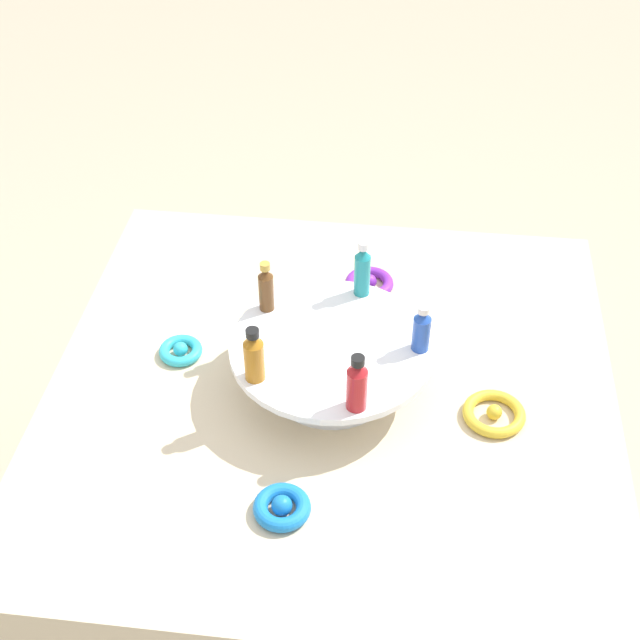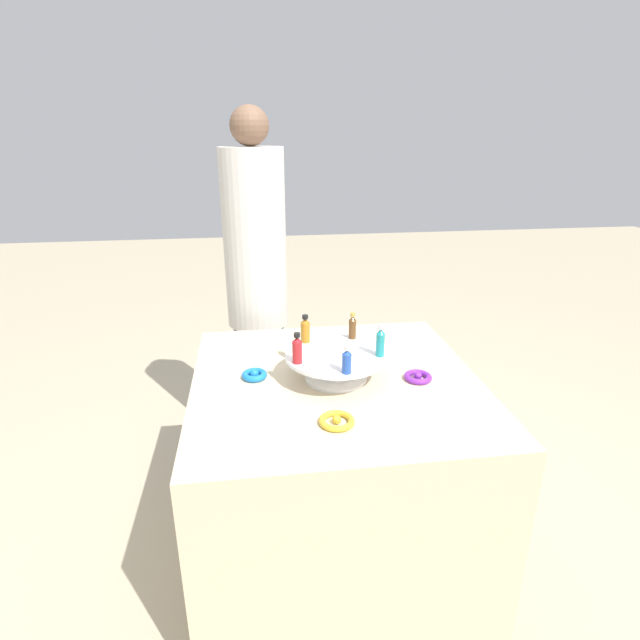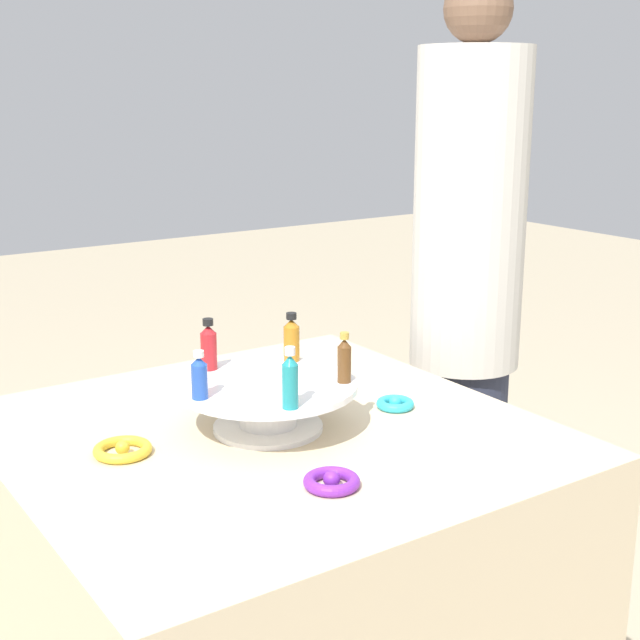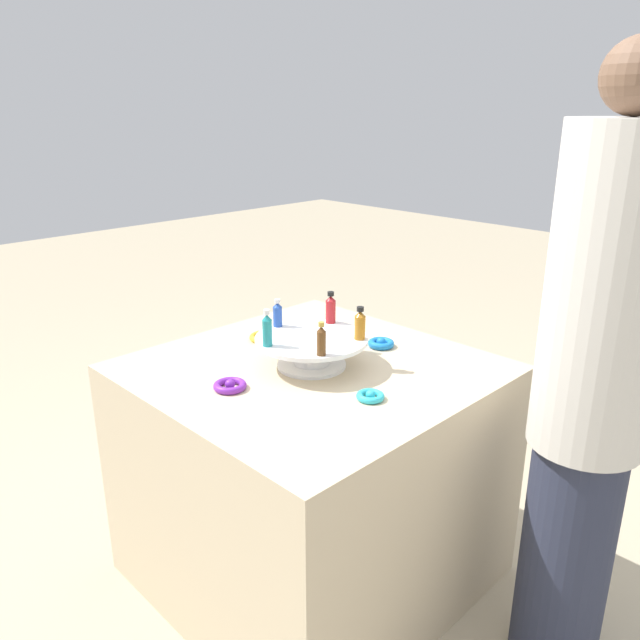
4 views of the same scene
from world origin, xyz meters
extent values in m
cube|color=beige|center=(0.00, 0.00, 0.36)|extent=(0.93, 0.93, 0.72)
cylinder|color=white|center=(0.00, 0.00, 0.73)|extent=(0.20, 0.20, 0.01)
cylinder|color=white|center=(0.00, 0.00, 0.77)|extent=(0.11, 0.11, 0.07)
cylinder|color=white|center=(0.00, 0.00, 0.81)|extent=(0.33, 0.33, 0.01)
cylinder|color=#AD6B19|center=(-0.11, -0.09, 0.85)|extent=(0.03, 0.03, 0.07)
cone|color=#AD6B19|center=(-0.11, -0.09, 0.89)|extent=(0.03, 0.03, 0.02)
cylinder|color=black|center=(-0.11, -0.09, 0.90)|extent=(0.02, 0.02, 0.01)
cylinder|color=#B21E23|center=(0.05, -0.13, 0.85)|extent=(0.03, 0.03, 0.07)
cone|color=#B21E23|center=(0.05, -0.13, 0.89)|extent=(0.03, 0.03, 0.02)
cylinder|color=black|center=(0.05, -0.13, 0.90)|extent=(0.02, 0.02, 0.01)
cylinder|color=#234CAD|center=(0.14, 0.01, 0.84)|extent=(0.03, 0.03, 0.06)
cone|color=#234CAD|center=(0.14, 0.01, 0.88)|extent=(0.03, 0.03, 0.01)
cylinder|color=silver|center=(0.14, 0.01, 0.89)|extent=(0.02, 0.02, 0.01)
cylinder|color=teal|center=(0.04, 0.13, 0.85)|extent=(0.03, 0.03, 0.08)
cone|color=teal|center=(0.04, 0.13, 0.89)|extent=(0.03, 0.03, 0.02)
cylinder|color=silver|center=(0.04, 0.13, 0.91)|extent=(0.02, 0.02, 0.01)
cylinder|color=brown|center=(-0.12, 0.08, 0.84)|extent=(0.03, 0.03, 0.07)
cone|color=brown|center=(-0.12, 0.08, 0.88)|extent=(0.02, 0.02, 0.01)
cylinder|color=#B79338|center=(-0.12, 0.08, 0.90)|extent=(0.02, 0.02, 0.01)
torus|color=gold|center=(0.26, -0.04, 0.73)|extent=(0.10, 0.10, 0.02)
sphere|color=gold|center=(0.26, -0.04, 0.73)|extent=(0.02, 0.02, 0.02)
torus|color=purple|center=(0.04, 0.26, 0.73)|extent=(0.09, 0.09, 0.02)
sphere|color=purple|center=(0.04, 0.26, 0.73)|extent=(0.03, 0.03, 0.03)
torus|color=#2DB7CC|center=(-0.26, 0.04, 0.73)|extent=(0.07, 0.07, 0.02)
sphere|color=#2DB7CC|center=(-0.26, 0.04, 0.73)|extent=(0.02, 0.02, 0.02)
torus|color=blue|center=(-0.04, -0.26, 0.73)|extent=(0.08, 0.08, 0.02)
sphere|color=blue|center=(-0.04, -0.26, 0.74)|extent=(0.03, 0.03, 0.03)
cylinder|color=#282D42|center=(-0.71, -0.24, 0.33)|extent=(0.23, 0.23, 0.66)
cylinder|color=beige|center=(-0.71, -0.24, 1.04)|extent=(0.27, 0.27, 0.76)
sphere|color=brown|center=(-0.71, -0.24, 1.50)|extent=(0.16, 0.16, 0.16)
camera|label=1|loc=(0.10, -1.03, 1.76)|focal=50.00mm
camera|label=2|loc=(1.43, -0.25, 1.48)|focal=28.00mm
camera|label=3|loc=(0.78, 1.31, 1.33)|focal=50.00mm
camera|label=4|loc=(-1.21, 1.16, 1.44)|focal=35.00mm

